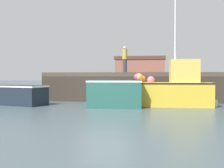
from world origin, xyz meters
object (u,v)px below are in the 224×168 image
at_px(fishing_boat_near_left, 13,94).
at_px(rowboat, 202,103).
at_px(fishing_boat_near_right, 115,93).
at_px(dockworker, 125,59).
at_px(fishing_boat_mid, 176,88).

height_order(fishing_boat_near_left, rowboat, fishing_boat_near_left).
height_order(fishing_boat_near_left, fishing_boat_near_right, fishing_boat_near_right).
bearing_deg(fishing_boat_near_left, fishing_boat_near_right, -5.16).
relative_size(fishing_boat_near_left, dockworker, 2.31).
height_order(fishing_boat_mid, rowboat, fishing_boat_mid).
height_order(fishing_boat_near_left, dockworker, dockworker).
bearing_deg(fishing_boat_near_right, fishing_boat_mid, 13.32).
xyz_separation_m(fishing_boat_mid, rowboat, (1.36, 0.39, -0.78)).
bearing_deg(fishing_boat_mid, dockworker, 125.97).
distance_m(fishing_boat_near_right, rowboat, 4.58).
bearing_deg(dockworker, fishing_boat_mid, -54.03).
bearing_deg(fishing_boat_near_right, fishing_boat_near_left, 174.84).
height_order(fishing_boat_near_right, rowboat, fishing_boat_near_right).
distance_m(fishing_boat_near_left, rowboat, 10.19).
xyz_separation_m(fishing_boat_near_left, dockworker, (5.74, 4.42, 2.14)).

